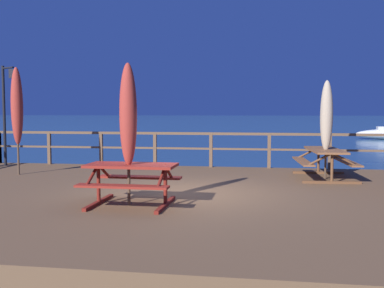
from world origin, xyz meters
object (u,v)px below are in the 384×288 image
at_px(picnic_table_mid_left, 131,176).
at_px(picnic_table_front_right, 325,157).
at_px(patio_umbrella_short_mid, 326,116).
at_px(patio_umbrella_tall_front, 128,115).
at_px(lamp_post_hooked, 7,100).
at_px(patio_umbrella_short_back, 17,107).

distance_m(picnic_table_mid_left, picnic_table_front_right, 5.68).
bearing_deg(patio_umbrella_short_mid, patio_umbrella_tall_front, -135.31).
bearing_deg(lamp_post_hooked, patio_umbrella_tall_front, -43.73).
relative_size(patio_umbrella_short_mid, patio_umbrella_short_back, 0.86).
height_order(picnic_table_mid_left, patio_umbrella_short_back, patio_umbrella_short_back).
relative_size(picnic_table_mid_left, patio_umbrella_short_back, 0.57).
xyz_separation_m(patio_umbrella_short_back, lamp_post_hooked, (-1.40, 1.86, 0.24)).
bearing_deg(patio_umbrella_short_back, picnic_table_mid_left, -39.11).
bearing_deg(picnic_table_front_right, patio_umbrella_short_mid, -84.07).
relative_size(picnic_table_front_right, lamp_post_hooked, 0.68).
height_order(picnic_table_mid_left, lamp_post_hooked, lamp_post_hooked).
relative_size(picnic_table_mid_left, picnic_table_front_right, 0.76).
height_order(patio_umbrella_short_mid, lamp_post_hooked, lamp_post_hooked).
xyz_separation_m(picnic_table_mid_left, picnic_table_front_right, (4.01, 4.03, 0.01)).
bearing_deg(patio_umbrella_short_back, picnic_table_front_right, 3.96).
height_order(picnic_table_mid_left, picnic_table_front_right, same).
relative_size(patio_umbrella_tall_front, lamp_post_hooked, 0.82).
distance_m(picnic_table_front_right, patio_umbrella_short_back, 8.38).
height_order(picnic_table_mid_left, patio_umbrella_tall_front, patio_umbrella_tall_front).
relative_size(picnic_table_mid_left, patio_umbrella_tall_front, 0.64).
bearing_deg(patio_umbrella_short_mid, patio_umbrella_short_back, -176.60).
xyz_separation_m(picnic_table_front_right, patio_umbrella_short_mid, (0.01, -0.08, 1.05)).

